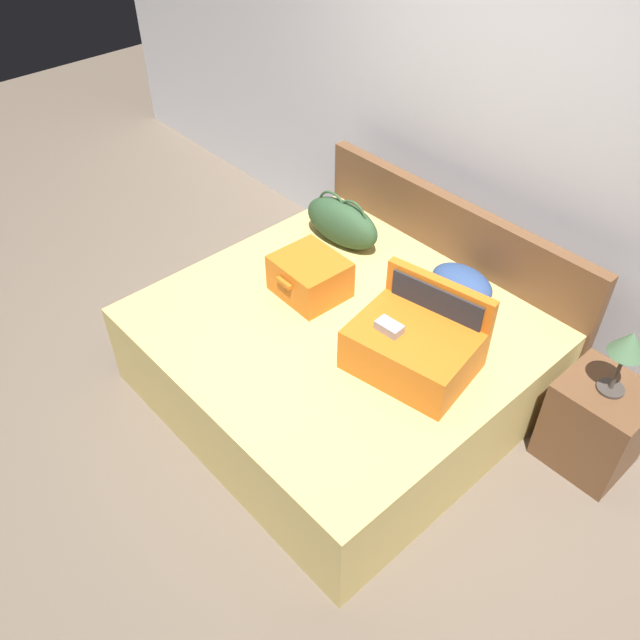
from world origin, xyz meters
TOP-DOWN VIEW (x-y plane):
  - ground_plane at (0.00, 0.00)m, footprint 12.00×12.00m
  - back_wall at (0.00, 1.65)m, footprint 8.00×0.10m
  - bed at (0.00, 0.40)m, footprint 1.96×1.82m
  - headboard at (0.00, 1.35)m, footprint 2.00×0.08m
  - hard_case_large at (0.49, 0.45)m, footprint 0.67×0.58m
  - hard_case_medium at (-0.30, 0.46)m, footprint 0.40×0.37m
  - duffel_bag at (-0.54, 0.94)m, footprint 0.56×0.27m
  - pillow_near_headboard at (0.29, 1.09)m, footprint 0.39×0.28m
  - nightstand at (1.26, 1.06)m, footprint 0.44×0.40m
  - table_lamp at (1.26, 1.06)m, footprint 0.17×0.17m

SIDE VIEW (x-z plane):
  - ground_plane at x=0.00m, z-range 0.00..0.00m
  - nightstand at x=1.26m, z-range 0.00..0.54m
  - bed at x=0.00m, z-range 0.00..0.55m
  - headboard at x=0.00m, z-range 0.00..0.93m
  - pillow_near_headboard at x=0.29m, z-range 0.55..0.70m
  - hard_case_medium at x=-0.30m, z-range 0.55..0.78m
  - hard_case_large at x=0.49m, z-range 0.48..0.91m
  - duffel_bag at x=-0.54m, z-range 0.53..0.87m
  - table_lamp at x=1.26m, z-range 0.64..1.03m
  - back_wall at x=0.00m, z-range 0.00..2.60m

